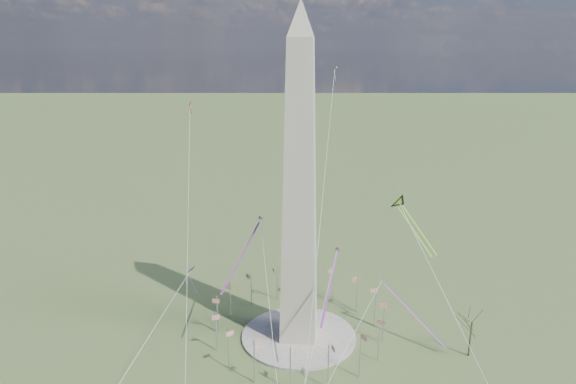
# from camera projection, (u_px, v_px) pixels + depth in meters

# --- Properties ---
(ground) EXTENTS (2000.00, 2000.00, 0.00)m
(ground) POSITION_uv_depth(u_px,v_px,m) (299.00, 337.00, 162.00)
(ground) COLOR #44572B
(ground) RESTS_ON ground
(plaza) EXTENTS (36.00, 36.00, 0.80)m
(plaza) POSITION_uv_depth(u_px,v_px,m) (299.00, 336.00, 161.89)
(plaza) COLOR #BBB4AB
(plaza) RESTS_ON ground
(washington_monument) EXTENTS (15.56, 15.56, 100.00)m
(washington_monument) POSITION_uv_depth(u_px,v_px,m) (300.00, 191.00, 148.84)
(washington_monument) COLOR #BAB69C
(washington_monument) RESTS_ON plaza
(flagpole_ring) EXTENTS (54.40, 54.40, 13.00)m
(flagpole_ring) POSITION_uv_depth(u_px,v_px,m) (299.00, 316.00, 160.01)
(flagpole_ring) COLOR silver
(flagpole_ring) RESTS_ON ground
(tree_near) EXTENTS (9.49, 9.49, 16.60)m
(tree_near) POSITION_uv_depth(u_px,v_px,m) (472.00, 320.00, 149.04)
(tree_near) COLOR #493D2C
(tree_near) RESTS_ON ground
(kite_delta_black) EXTENTS (14.48, 17.69, 15.46)m
(kite_delta_black) POSITION_uv_depth(u_px,v_px,m) (401.00, 205.00, 161.61)
(kite_delta_black) COLOR black
(kite_delta_black) RESTS_ON ground
(kite_diamond_purple) EXTENTS (2.79, 3.41, 9.97)m
(kite_diamond_purple) POSITION_uv_depth(u_px,v_px,m) (191.00, 273.00, 161.99)
(kite_diamond_purple) COLOR #451A76
(kite_diamond_purple) RESTS_ON ground
(kite_streamer_left) EXTENTS (4.95, 21.48, 14.83)m
(kite_streamer_left) POSITION_uv_depth(u_px,v_px,m) (332.00, 276.00, 144.19)
(kite_streamer_left) COLOR #FF282D
(kite_streamer_left) RESTS_ON ground
(kite_streamer_mid) EXTENTS (9.30, 23.29, 16.61)m
(kite_streamer_mid) POSITION_uv_depth(u_px,v_px,m) (248.00, 243.00, 154.42)
(kite_streamer_mid) COLOR #FF282D
(kite_streamer_mid) RESTS_ON ground
(kite_streamer_right) EXTENTS (19.55, 14.74, 15.93)m
(kite_streamer_right) POSITION_uv_depth(u_px,v_px,m) (403.00, 303.00, 159.13)
(kite_streamer_right) COLOR #FF282D
(kite_streamer_right) RESTS_ON ground
(kite_small_red) EXTENTS (1.38, 1.84, 4.70)m
(kite_small_red) POSITION_uv_depth(u_px,v_px,m) (190.00, 105.00, 185.40)
(kite_small_red) COLOR red
(kite_small_red) RESTS_ON ground
(kite_small_white) EXTENTS (1.47, 2.25, 4.90)m
(kite_small_white) POSITION_uv_depth(u_px,v_px,m) (335.00, 71.00, 181.50)
(kite_small_white) COLOR white
(kite_small_white) RESTS_ON ground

